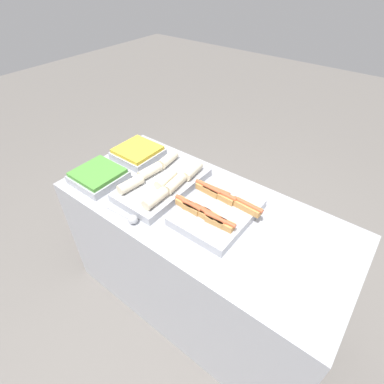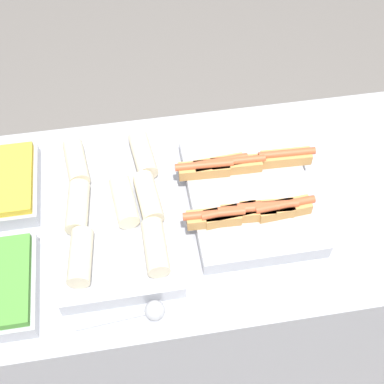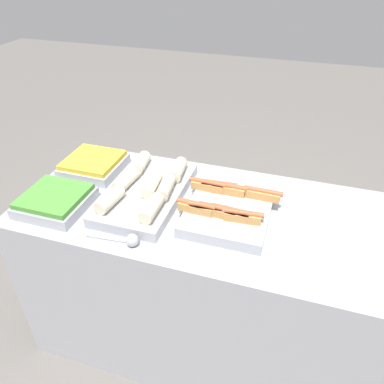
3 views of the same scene
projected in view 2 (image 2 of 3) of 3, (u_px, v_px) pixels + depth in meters
The scene contains 5 objects.
ground_plane at pixel (207, 327), 2.29m from camera, with size 12.00×12.00×0.00m, color slate.
counter at pixel (210, 277), 1.93m from camera, with size 1.68×0.77×0.90m.
tray_hotdogs at pixel (248, 194), 1.55m from camera, with size 0.42×0.45×0.10m.
tray_wraps at pixel (115, 210), 1.51m from camera, with size 0.32×0.56×0.11m.
serving_spoon_near at pixel (150, 312), 1.35m from camera, with size 0.23×0.05×0.05m.
Camera 2 is at (-0.21, -0.89, 2.18)m, focal length 50.00 mm.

